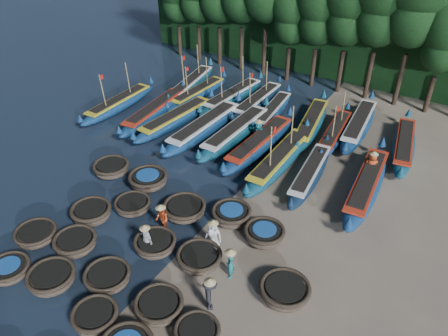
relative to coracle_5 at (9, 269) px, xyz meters
The scene contains 48 objects.
ground 8.88m from the coracle_5, 50.60° to the left, with size 120.00×120.00×0.00m, color gray.
foliage_wall 31.22m from the coracle_5, 79.49° to the left, with size 40.00×3.00×10.00m, color black.
coracle_5 is the anchor object (origin of this frame).
coracle_6 2.13m from the coracle_5, 18.27° to the left, with size 2.16×2.16×0.74m.
coracle_7 5.16m from the coracle_5, ahead, with size 2.04×2.04×0.75m.
coracle_10 2.31m from the coracle_5, 111.98° to the left, with size 2.48×2.48×0.69m.
coracle_11 3.02m from the coracle_5, 64.99° to the left, with size 2.34×2.34×0.78m.
coracle_12 4.54m from the coracle_5, 26.49° to the left, with size 2.10×2.10×0.69m.
coracle_13 7.26m from the coracle_5, 16.11° to the left, with size 2.13×2.13×0.70m.
coracle_14 9.21m from the coracle_5, 11.31° to the left, with size 1.87×1.87×0.67m.
coracle_15 4.72m from the coracle_5, 86.27° to the left, with size 2.14×2.14×0.82m.
coracle_16 6.60m from the coracle_5, 75.58° to the left, with size 2.36×2.36×0.67m.
coracle_17 6.56m from the coracle_5, 46.23° to the left, with size 2.45×2.45×0.69m.
coracle_18 8.56m from the coracle_5, 36.50° to the left, with size 2.28×2.28×0.72m.
coracle_19 12.32m from the coracle_5, 26.11° to the left, with size 2.43×2.43×0.76m.
coracle_20 8.49m from the coracle_5, 101.88° to the left, with size 2.27×2.27×0.75m.
coracle_21 8.57m from the coracle_5, 83.55° to the left, with size 2.60×2.60×0.85m.
coracle_22 8.65m from the coracle_5, 60.61° to the left, with size 2.31×2.31×0.77m.
coracle_23 10.72m from the coracle_5, 52.10° to the left, with size 2.30×2.30×0.80m.
coracle_24 11.87m from the coracle_5, 42.76° to the left, with size 2.14×2.14×0.79m.
long_boat_0 16.50m from the coracle_5, 115.83° to the left, with size 1.49×8.10×3.44m.
long_boat_1 15.78m from the coracle_5, 104.91° to the left, with size 2.26×8.59×1.52m.
long_boat_2 15.28m from the coracle_5, 97.67° to the left, with size 2.31×8.44×1.49m.
long_boat_3 15.18m from the coracle_5, 88.55° to the left, with size 1.92×9.18×1.62m.
long_boat_4 15.94m from the coracle_5, 80.83° to the left, with size 1.78×8.96×1.58m.
long_boat_5 15.99m from the coracle_5, 73.30° to the left, with size 1.92×8.79×1.55m.
long_boat_6 15.65m from the coracle_5, 65.30° to the left, with size 1.57×8.80×3.74m.
long_boat_7 16.43m from the coracle_5, 58.26° to the left, with size 2.05×7.48×1.32m.
long_boat_8 18.68m from the coracle_5, 50.79° to the left, with size 2.20×8.82×1.56m.
long_boat_9 21.24m from the coracle_5, 102.66° to the left, with size 2.70×8.12×3.49m.
long_boat_10 19.81m from the coracle_5, 99.29° to the left, with size 1.80×7.53×3.21m.
long_boat_11 20.44m from the coracle_5, 91.47° to the left, with size 2.27×8.22×3.51m.
long_boat_12 20.79m from the coracle_5, 85.77° to the left, with size 1.42×7.97×3.38m.
long_boat_13 20.25m from the coracle_5, 80.95° to the left, with size 1.97×7.26×1.28m.
long_boat_14 20.60m from the coracle_5, 71.96° to the left, with size 2.73×8.22×1.46m.
long_boat_15 21.00m from the coracle_5, 66.95° to the left, with size 1.97×7.35×3.14m.
long_boat_16 23.08m from the coracle_5, 66.29° to the left, with size 2.25×8.62×1.52m.
long_boat_17 23.67m from the coracle_5, 57.92° to the left, with size 2.68×7.91×1.41m.
fisherman_0 9.35m from the coracle_5, 42.94° to the left, with size 0.92×0.74×1.83m.
fisherman_1 9.97m from the coracle_5, 31.78° to the left, with size 0.61×0.67×1.74m.
fisherman_2 7.21m from the coracle_5, 56.20° to the left, with size 0.99×0.96×1.80m.
fisherman_3 9.27m from the coracle_5, 20.99° to the left, with size 1.13×1.22×1.85m.
fisherman_4 6.19m from the coracle_5, 46.51° to the left, with size 0.96×0.60×1.73m.
fisherman_5 16.65m from the coracle_5, 75.88° to the left, with size 1.63×1.00×1.87m.
fisherman_6 19.78m from the coracle_5, 54.15° to the left, with size 1.05×0.91×2.00m.
tree_5 27.45m from the coracle_5, 87.59° to the left, with size 3.68×3.68×8.68m.
tree_6 27.79m from the coracle_5, 82.72° to the left, with size 4.09×4.09×9.65m.
tree_10 30.20m from the coracle_5, 64.81° to the left, with size 3.68×3.68×8.68m.
Camera 1 is at (9.72, -13.25, 15.31)m, focal length 35.00 mm.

